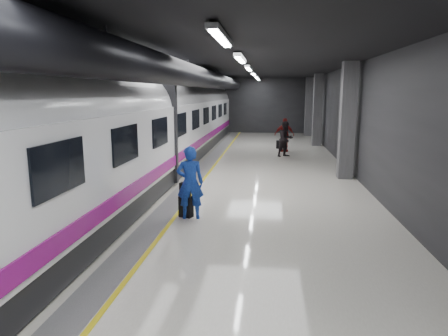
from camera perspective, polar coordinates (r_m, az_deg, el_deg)
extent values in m
plane|color=silver|center=(14.44, 0.13, -2.64)|extent=(40.00, 40.00, 0.00)
cube|color=black|center=(14.09, 0.14, 15.45)|extent=(10.00, 40.00, 0.02)
cube|color=#28282B|center=(34.01, 3.94, 8.86)|extent=(10.00, 0.02, 4.50)
cube|color=#28282B|center=(15.46, -18.72, 6.13)|extent=(0.02, 40.00, 4.50)
cube|color=#28282B|center=(14.42, 20.40, 5.73)|extent=(0.02, 40.00, 4.50)
cube|color=slate|center=(14.64, -5.13, -2.47)|extent=(0.65, 39.80, 0.01)
cube|color=yellow|center=(14.57, -3.59, -2.51)|extent=(0.10, 39.80, 0.01)
cylinder|color=black|center=(14.26, -5.20, 13.14)|extent=(0.80, 38.00, 0.80)
cube|color=silver|center=(8.09, -0.40, 18.28)|extent=(0.22, 2.60, 0.10)
cube|color=silver|center=(13.04, 2.35, 15.39)|extent=(0.22, 2.60, 0.10)
cube|color=silver|center=(18.02, 3.55, 14.08)|extent=(0.22, 2.60, 0.10)
cube|color=silver|center=(23.00, 4.23, 13.34)|extent=(0.22, 2.60, 0.10)
cube|color=silver|center=(28.00, 4.67, 12.86)|extent=(0.22, 2.60, 0.10)
cube|color=silver|center=(31.99, 4.92, 12.58)|extent=(0.22, 2.60, 0.10)
cube|color=#515154|center=(16.27, 17.20, 6.42)|extent=(0.55, 0.55, 4.50)
cube|color=#515154|center=(26.15, 13.21, 8.05)|extent=(0.55, 0.55, 4.50)
cube|color=#515154|center=(32.12, 11.99, 8.54)|extent=(0.55, 0.55, 4.50)
cube|color=black|center=(15.06, -12.25, -0.96)|extent=(2.80, 38.00, 0.60)
cube|color=white|center=(14.85, -12.47, 4.33)|extent=(2.90, 38.00, 2.20)
cylinder|color=white|center=(14.78, -12.61, 8.00)|extent=(2.80, 38.00, 2.80)
cube|color=#850C70|center=(14.55, -6.85, 1.20)|extent=(0.04, 38.00, 0.35)
cube|color=black|center=(14.83, -12.50, 5.29)|extent=(3.05, 0.25, 3.80)
cube|color=black|center=(6.94, -22.43, 0.06)|extent=(0.05, 1.60, 0.85)
cube|color=black|center=(9.64, -13.86, 3.34)|extent=(0.05, 1.60, 0.85)
cube|color=black|center=(12.47, -9.09, 5.13)|extent=(0.05, 1.60, 0.85)
cube|color=black|center=(15.37, -6.09, 6.23)|extent=(0.05, 1.60, 0.85)
cube|color=black|center=(18.31, -4.04, 6.97)|extent=(0.05, 1.60, 0.85)
cube|color=black|center=(21.26, -2.56, 7.51)|extent=(0.05, 1.60, 0.85)
cube|color=black|center=(24.22, -1.43, 7.90)|extent=(0.05, 1.60, 0.85)
cube|color=black|center=(27.19, -0.55, 8.21)|extent=(0.05, 1.60, 0.85)
cube|color=black|center=(30.17, 0.16, 8.46)|extent=(0.05, 1.60, 0.85)
imported|color=blue|center=(10.64, -4.86, -2.10)|extent=(0.78, 0.57, 1.96)
cube|color=black|center=(10.93, -5.45, -5.51)|extent=(0.41, 0.33, 0.58)
cube|color=black|center=(10.84, -5.60, -3.07)|extent=(0.31, 0.22, 0.37)
imported|color=black|center=(21.26, 8.82, 4.10)|extent=(1.15, 1.12, 1.87)
imported|color=maroon|center=(23.20, 8.61, 4.71)|extent=(1.15, 0.53, 1.91)
cube|color=black|center=(24.45, 7.87, 3.36)|extent=(0.35, 0.24, 0.50)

